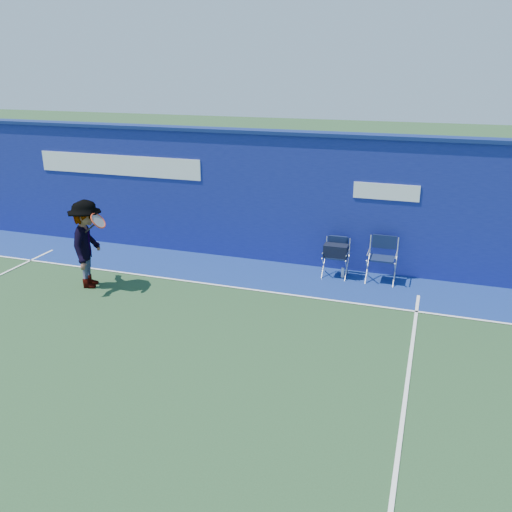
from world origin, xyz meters
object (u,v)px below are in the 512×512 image
(directors_chair_left, at_px, (336,261))
(tennis_player, at_px, (88,244))
(directors_chair_right, at_px, (381,268))
(water_bottle, at_px, (343,273))

(directors_chair_left, height_order, tennis_player, tennis_player)
(directors_chair_right, xyz_separation_m, water_bottle, (-0.82, -0.05, -0.19))
(directors_chair_right, height_order, tennis_player, tennis_player)
(water_bottle, bearing_deg, tennis_player, -156.52)
(directors_chair_right, height_order, water_bottle, directors_chair_right)
(directors_chair_left, relative_size, tennis_player, 0.47)
(directors_chair_right, relative_size, water_bottle, 4.25)
(directors_chair_left, bearing_deg, tennis_player, -155.55)
(directors_chair_left, distance_m, directors_chair_right, 1.00)
(water_bottle, relative_size, tennis_player, 0.12)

